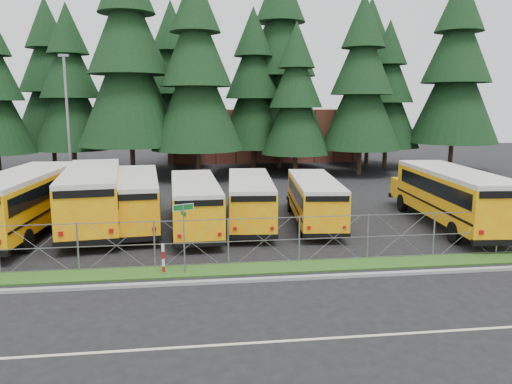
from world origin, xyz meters
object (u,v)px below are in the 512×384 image
(street_sign, at_px, (184,224))
(bus_4, at_px, (195,205))
(bus_6, at_px, (314,201))
(bus_2, at_px, (93,198))
(bus_5, at_px, (250,201))
(light_standard, at_px, (68,120))
(bus_3, at_px, (135,200))
(striped_bollard, at_px, (163,259))
(bus_east, at_px, (450,198))
(bus_1, at_px, (26,203))

(street_sign, bearing_deg, bus_4, 86.22)
(bus_6, bearing_deg, bus_2, -177.54)
(bus_2, relative_size, bus_5, 1.21)
(light_standard, bearing_deg, bus_4, -53.42)
(bus_4, bearing_deg, bus_2, 164.24)
(light_standard, bearing_deg, bus_6, -36.56)
(bus_3, relative_size, striped_bollard, 9.05)
(bus_2, bearing_deg, striped_bollard, -70.63)
(bus_5, distance_m, striped_bollard, 8.95)
(bus_3, height_order, bus_5, bus_3)
(bus_east, height_order, street_sign, bus_east)
(bus_5, bearing_deg, bus_4, -160.09)
(street_sign, relative_size, light_standard, 0.28)
(bus_5, bearing_deg, bus_2, -178.66)
(bus_1, bearing_deg, light_standard, 96.29)
(bus_1, distance_m, striped_bollard, 10.31)
(bus_2, relative_size, light_standard, 1.20)
(bus_6, relative_size, striped_bollard, 8.21)
(bus_3, relative_size, bus_east, 0.91)
(bus_2, distance_m, bus_3, 2.22)
(bus_6, xyz_separation_m, bus_east, (7.22, -1.56, 0.28))
(street_sign, bearing_deg, bus_east, 23.01)
(bus_1, height_order, bus_east, bus_1)
(bus_6, relative_size, light_standard, 0.97)
(bus_2, bearing_deg, bus_4, -20.87)
(bus_5, distance_m, light_standard, 17.04)
(bus_1, distance_m, bus_2, 3.30)
(bus_6, bearing_deg, street_sign, -126.73)
(bus_1, bearing_deg, bus_2, 22.37)
(bus_5, height_order, street_sign, street_sign)
(bus_5, distance_m, bus_6, 3.58)
(bus_2, distance_m, street_sign, 9.79)
(light_standard, bearing_deg, bus_east, -29.92)
(bus_3, height_order, striped_bollard, bus_3)
(bus_5, bearing_deg, bus_6, -0.23)
(striped_bollard, bearing_deg, bus_5, 60.72)
(bus_2, relative_size, bus_east, 1.02)
(bus_4, relative_size, striped_bollard, 8.55)
(bus_4, xyz_separation_m, light_standard, (-9.00, 12.13, 4.16))
(bus_6, bearing_deg, bus_3, -178.44)
(bus_2, height_order, bus_east, bus_2)
(bus_4, distance_m, bus_east, 13.89)
(bus_5, bearing_deg, striped_bollard, -114.70)
(bus_1, relative_size, bus_6, 1.24)
(bus_6, height_order, street_sign, street_sign)
(bus_3, xyz_separation_m, striped_bollard, (1.92, -8.27, -0.82))
(bus_4, xyz_separation_m, bus_5, (3.06, 0.84, -0.02))
(bus_1, xyz_separation_m, bus_2, (3.13, 1.03, -0.01))
(bus_6, height_order, bus_east, bus_east)
(striped_bollard, bearing_deg, bus_1, 135.16)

